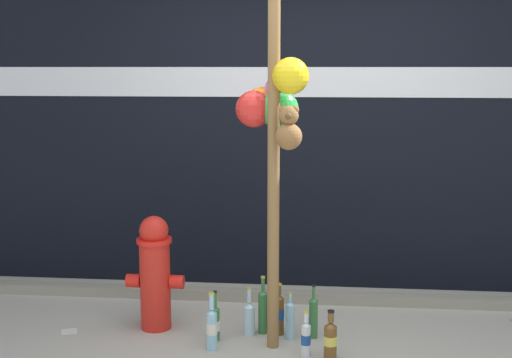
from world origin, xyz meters
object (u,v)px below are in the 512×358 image
at_px(bottle_7, 306,338).
at_px(bottle_8, 215,322).
at_px(bottle_1, 290,319).
at_px(bottle_3, 249,317).
at_px(fire_hydrant, 155,272).
at_px(bottle_4, 212,327).
at_px(memorial_post, 274,82).
at_px(bottle_2, 263,310).
at_px(bottle_0, 279,313).
at_px(bottle_5, 313,317).
at_px(bottle_6, 330,339).

xyz_separation_m(bottle_7, bottle_8, (-0.61, 0.20, 0.00)).
bearing_deg(bottle_1, bottle_3, 169.57).
relative_size(bottle_7, bottle_8, 0.88).
distance_m(fire_hydrant, bottle_4, 0.61).
bearing_deg(bottle_8, bottle_1, 7.50).
bearing_deg(memorial_post, bottle_3, 142.95).
xyz_separation_m(fire_hydrant, bottle_2, (0.75, -0.02, -0.24)).
xyz_separation_m(memorial_post, bottle_1, (0.11, 0.08, -1.56)).
bearing_deg(bottle_8, bottle_7, -18.46).
distance_m(bottle_0, bottle_5, 0.24).
bearing_deg(bottle_5, bottle_3, 178.51).
bearing_deg(bottle_0, bottle_6, -46.77).
bearing_deg(bottle_5, bottle_0, 171.10).
bearing_deg(bottle_4, fire_hydrant, 143.72).
distance_m(fire_hydrant, bottle_0, 0.90).
relative_size(fire_hydrant, bottle_2, 1.98).
relative_size(memorial_post, fire_hydrant, 3.58).
xyz_separation_m(fire_hydrant, bottle_7, (1.05, -0.38, -0.28)).
bearing_deg(fire_hydrant, bottle_5, -3.59).
relative_size(memorial_post, bottle_2, 7.10).
distance_m(bottle_2, bottle_6, 0.59).
height_order(bottle_2, bottle_3, bottle_2).
distance_m(bottle_3, bottle_4, 0.35).
xyz_separation_m(bottle_1, bottle_2, (-0.19, 0.09, 0.02)).
xyz_separation_m(fire_hydrant, bottle_5, (1.09, -0.07, -0.25)).
xyz_separation_m(memorial_post, bottle_3, (-0.17, 0.13, -1.58)).
distance_m(fire_hydrant, bottle_7, 1.15).
height_order(bottle_0, bottle_5, bottle_5).
bearing_deg(memorial_post, bottle_7, -40.66).
distance_m(memorial_post, bottle_0, 1.56).
xyz_separation_m(fire_hydrant, bottle_8, (0.45, -0.17, -0.28)).
distance_m(fire_hydrant, bottle_6, 1.30).
distance_m(bottle_5, bottle_8, 0.66).
relative_size(bottle_0, bottle_1, 1.10).
height_order(bottle_2, bottle_5, bottle_2).
bearing_deg(fire_hydrant, bottle_3, -4.97).
bearing_deg(bottle_5, bottle_8, -170.81).
relative_size(bottle_3, bottle_4, 0.87).
height_order(bottle_5, bottle_8, bottle_5).
height_order(memorial_post, bottle_1, memorial_post).
relative_size(bottle_4, bottle_7, 1.28).
bearing_deg(memorial_post, bottle_4, -159.79).
relative_size(bottle_0, bottle_8, 1.06).
bearing_deg(bottle_7, fire_hydrant, 160.33).
height_order(bottle_0, bottle_3, bottle_0).
xyz_separation_m(bottle_0, bottle_4, (-0.41, -0.30, 0.00)).
relative_size(bottle_1, bottle_5, 0.89).
relative_size(bottle_4, bottle_5, 1.04).
xyz_separation_m(bottle_4, bottle_7, (0.60, -0.05, -0.03)).
relative_size(bottle_6, bottle_8, 0.93).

